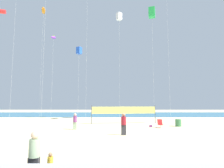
{
  "coord_description": "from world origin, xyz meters",
  "views": [
    {
      "loc": [
        -0.03,
        -15.57,
        2.61
      ],
      "look_at": [
        0.05,
        7.95,
        5.1
      ],
      "focal_mm": 29.52,
      "sensor_mm": 36.0,
      "label": 1
    }
  ],
  "objects": [
    {
      "name": "trash_barrel",
      "position": [
        7.57,
        5.82,
        0.4
      ],
      "size": [
        0.67,
        0.67,
        0.8
      ],
      "primitive_type": "cylinder",
      "color": "#3F7F4C",
      "rests_on": "ground"
    },
    {
      "name": "volleyball_net",
      "position": [
        1.56,
        8.91,
        1.64
      ],
      "size": [
        8.52,
        1.21,
        2.4
      ],
      "color": "#4C4C51",
      "rests_on": "ground"
    },
    {
      "name": "ground_plane",
      "position": [
        0.0,
        0.0,
        0.0
      ],
      "size": [
        120.0,
        120.0,
        0.0
      ],
      "primitive_type": "plane",
      "color": "beige"
    },
    {
      "name": "beachgoer_plum_shirt",
      "position": [
        -3.75,
        3.23,
        0.87
      ],
      "size": [
        0.37,
        0.37,
        1.62
      ],
      "rotation": [
        0.0,
        0.0,
        5.6
      ],
      "color": "#99B28C",
      "rests_on": "ground"
    },
    {
      "name": "kite_blue_box",
      "position": [
        -5.85,
        16.12,
        11.89
      ],
      "size": [
        1.02,
        1.02,
        12.51
      ],
      "color": "silver",
      "rests_on": "ground"
    },
    {
      "name": "mother_figure",
      "position": [
        -2.74,
        -8.93,
        0.88
      ],
      "size": [
        0.37,
        0.37,
        1.64
      ],
      "rotation": [
        0.0,
        0.0,
        0.05
      ],
      "color": "#2D2D33",
      "rests_on": "ground"
    },
    {
      "name": "ocean_band",
      "position": [
        0.0,
        29.44,
        0.0
      ],
      "size": [
        120.0,
        20.0,
        0.01
      ],
      "primitive_type": "cube",
      "color": "teal",
      "rests_on": "ground"
    },
    {
      "name": "beach_handbag",
      "position": [
        4.24,
        5.03,
        0.13
      ],
      "size": [
        0.32,
        0.16,
        0.25
      ],
      "primitive_type": "cube",
      "color": "#7A3872",
      "rests_on": "ground"
    },
    {
      "name": "toddler_figure",
      "position": [
        -2.21,
        -8.82,
        0.47
      ],
      "size": [
        0.2,
        0.2,
        0.88
      ],
      "rotation": [
        0.0,
        0.0,
        0.35
      ],
      "color": "navy",
      "rests_on": "ground"
    },
    {
      "name": "beachgoer_maroon_shirt",
      "position": [
        0.94,
        0.0,
        0.97
      ],
      "size": [
        0.42,
        0.42,
        1.82
      ],
      "rotation": [
        0.0,
        0.0,
        4.59
      ],
      "color": "#2D2D33",
      "rests_on": "ground"
    },
    {
      "name": "kite_white_box",
      "position": [
        1.18,
        14.47,
        17.37
      ],
      "size": [
        1.05,
        1.05,
        18.0
      ],
      "color": "silver",
      "rests_on": "ground"
    },
    {
      "name": "kite_orange_inflatable",
      "position": [
        -13.63,
        19.17,
        20.9
      ],
      "size": [
        1.21,
        2.16,
        21.49
      ],
      "color": "silver",
      "rests_on": "ground"
    },
    {
      "name": "folding_beach_chair",
      "position": [
        5.19,
        4.69,
        0.47
      ],
      "size": [
        0.52,
        0.65,
        0.89
      ],
      "rotation": [
        0.0,
        0.0,
        -0.36
      ],
      "color": "red",
      "rests_on": "ground"
    },
    {
      "name": "kite_green_box",
      "position": [
        6.44,
        12.89,
        17.27
      ],
      "size": [
        1.24,
        1.24,
        18.08
      ],
      "color": "silver",
      "rests_on": "ground"
    },
    {
      "name": "kite_violet_inflatable",
      "position": [
        -10.61,
        16.64,
        14.45
      ],
      "size": [
        0.92,
        1.48,
        14.87
      ],
      "color": "silver",
      "rests_on": "ground"
    }
  ]
}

